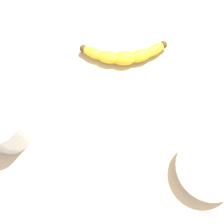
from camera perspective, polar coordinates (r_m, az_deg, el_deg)
wooden_tabletop at (r=62.18cm, az=0.90°, el=-2.25°), size 120.00×120.00×3.00cm
banana at (r=66.35cm, az=2.61°, el=12.02°), size 16.86×15.33×3.48cm
smoothie_glass at (r=59.62cm, az=-21.90°, el=-3.15°), size 9.47×9.47×9.34cm
ceramic_bowl at (r=58.86cm, az=19.60°, el=-11.25°), size 13.42×13.42×4.18cm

